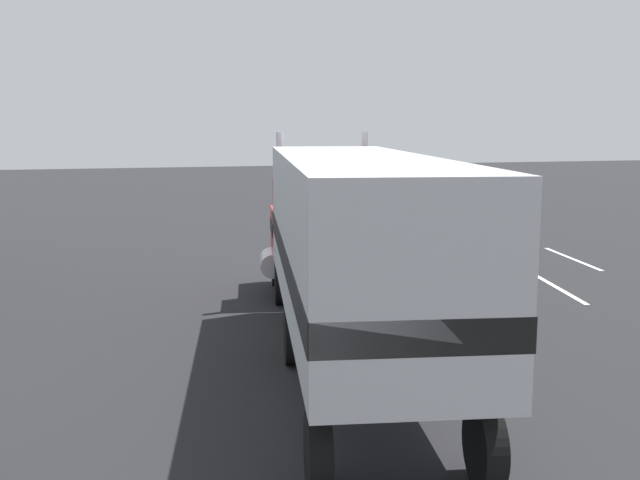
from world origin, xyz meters
name	(u,v)px	position (x,y,z in m)	size (l,w,h in m)	color
ground_plane	(316,284)	(0.00, 0.00, 0.00)	(120.00, 120.00, 0.00)	#232326
lane_stripe_near	(449,289)	(-1.64, -3.50, 0.01)	(4.40, 0.16, 0.01)	silver
lane_stripe_mid	(555,287)	(-2.11, -6.66, 0.01)	(4.40, 0.16, 0.01)	silver
lane_stripe_far	(572,259)	(1.71, -9.74, 0.01)	(4.40, 0.16, 0.01)	silver
semi_truck	(347,236)	(-6.97, 1.20, 2.52)	(14.38, 4.81, 4.50)	#B21919
person_bystander	(457,299)	(-6.13, -1.62, 0.89)	(0.34, 0.47, 1.63)	#2D3347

